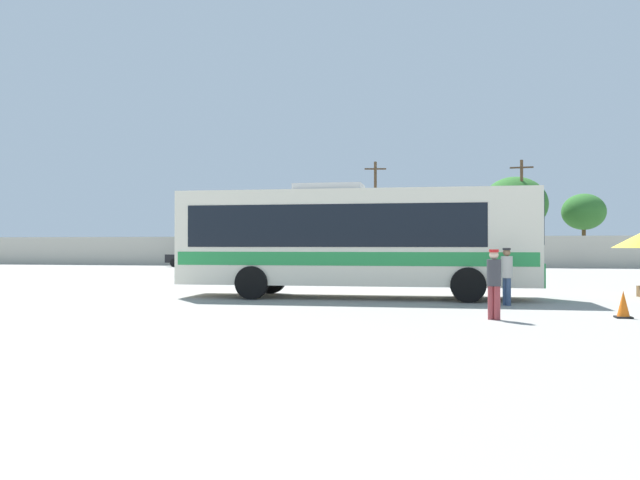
% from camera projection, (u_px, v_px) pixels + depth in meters
% --- Properties ---
extents(ground_plane, '(300.00, 300.00, 0.00)m').
position_uv_depth(ground_plane, '(374.00, 280.00, 30.88)').
color(ground_plane, gray).
extents(perimeter_wall, '(80.00, 0.30, 2.39)m').
position_uv_depth(perimeter_wall, '(403.00, 251.00, 49.94)').
color(perimeter_wall, '#B2AD9E').
rests_on(perimeter_wall, ground_plane).
extents(coach_bus_cream_green, '(11.37, 2.96, 3.66)m').
position_uv_depth(coach_bus_cream_green, '(351.00, 237.00, 20.66)').
color(coach_bus_cream_green, silver).
rests_on(coach_bus_cream_green, ground_plane).
extents(attendant_by_bus_door, '(0.44, 0.44, 1.61)m').
position_uv_depth(attendant_by_bus_door, '(507.00, 273.00, 17.94)').
color(attendant_by_bus_door, '#33476B').
rests_on(attendant_by_bus_door, ground_plane).
extents(passenger_waiting_on_apron, '(0.42, 0.42, 1.60)m').
position_uv_depth(passenger_waiting_on_apron, '(494.00, 280.00, 14.52)').
color(passenger_waiting_on_apron, '#99383D').
rests_on(passenger_waiting_on_apron, ground_plane).
extents(parked_car_leftmost_black, '(4.24, 2.08, 1.49)m').
position_uv_depth(parked_car_leftmost_black, '(195.00, 257.00, 49.97)').
color(parked_car_leftmost_black, black).
rests_on(parked_car_leftmost_black, ground_plane).
extents(parked_car_second_white, '(4.46, 2.23, 1.43)m').
position_uv_depth(parked_car_second_white, '(269.00, 257.00, 48.58)').
color(parked_car_second_white, silver).
rests_on(parked_car_second_white, ground_plane).
extents(parked_car_third_white, '(4.06, 2.08, 1.43)m').
position_uv_depth(parked_car_third_white, '(355.00, 258.00, 46.91)').
color(parked_car_third_white, silver).
rests_on(parked_car_third_white, ground_plane).
extents(parked_car_rightmost_silver, '(4.32, 2.03, 1.49)m').
position_uv_depth(parked_car_rightmost_silver, '(428.00, 258.00, 46.27)').
color(parked_car_rightmost_silver, '#B7BABF').
rests_on(parked_car_rightmost_silver, ground_plane).
extents(utility_pole_near, '(1.80, 0.29, 8.44)m').
position_uv_depth(utility_pole_near, '(522.00, 211.00, 50.59)').
color(utility_pole_near, '#4C3823').
rests_on(utility_pole_near, ground_plane).
extents(utility_pole_far, '(1.79, 0.47, 8.66)m').
position_uv_depth(utility_pole_far, '(375.00, 211.00, 53.41)').
color(utility_pole_far, '#4C3823').
rests_on(utility_pole_far, ground_plane).
extents(roadside_tree_left, '(3.86, 3.86, 5.86)m').
position_uv_depth(roadside_tree_left, '(282.00, 217.00, 58.22)').
color(roadside_tree_left, brown).
rests_on(roadside_tree_left, ground_plane).
extents(roadside_tree_midleft, '(3.53, 3.53, 6.01)m').
position_uv_depth(roadside_tree_midleft, '(381.00, 213.00, 56.00)').
color(roadside_tree_midleft, brown).
rests_on(roadside_tree_midleft, ground_plane).
extents(roadside_tree_midright, '(5.28, 5.28, 7.27)m').
position_uv_depth(roadside_tree_midright, '(515.00, 204.00, 52.21)').
color(roadside_tree_midright, brown).
rests_on(roadside_tree_midright, ground_plane).
extents(roadside_tree_right, '(3.53, 3.53, 5.95)m').
position_uv_depth(roadside_tree_right, '(584.00, 212.00, 52.91)').
color(roadside_tree_right, brown).
rests_on(roadside_tree_right, ground_plane).
extents(traffic_cone_on_apron, '(0.36, 0.36, 0.64)m').
position_uv_depth(traffic_cone_on_apron, '(623.00, 305.00, 14.85)').
color(traffic_cone_on_apron, black).
rests_on(traffic_cone_on_apron, ground_plane).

